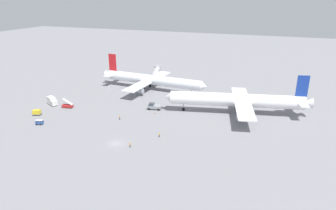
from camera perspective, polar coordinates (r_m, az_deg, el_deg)
The scene contains 13 objects.
ground_plane at distance 99.44m, azimuth -9.87°, elevation -7.19°, with size 600.00×600.00×0.00m, color gray.
airliner_at_gate_left at distance 151.41m, azimuth -3.07°, elevation 4.79°, with size 56.99×40.97×16.33m.
airliner_being_pushed at distance 122.86m, azimuth 13.04°, elevation 0.89°, with size 57.55×39.12×16.75m.
pushback_tug at distance 125.99m, azimuth -2.67°, elevation -0.26°, with size 9.07×4.06×2.86m.
gse_catering_truck_tall at distance 140.03m, azimuth -21.23°, elevation 0.71°, with size 6.30×4.75×3.50m.
gse_stair_truck_yellow at distance 134.53m, azimuth -18.60°, elevation -0.07°, with size 4.85×2.68×4.06m.
gse_baggage_cart_near_cluster at distance 121.11m, azimuth -23.30°, elevation -3.03°, with size 3.06×2.27×1.71m.
gse_container_dolly_flat at distance 130.75m, azimuth -23.73°, elevation -1.27°, with size 3.75×3.13×2.15m.
ground_crew_ramp_agent_by_cones at distance 95.91m, azimuth -7.20°, elevation -7.53°, with size 0.36×0.47×1.71m.
ground_crew_marshaller_foreground at distance 101.71m, azimuth -1.66°, elevation -5.69°, with size 0.36×0.36×1.64m.
ground_crew_wing_walker_right at distance 116.95m, azimuth -9.20°, elevation -2.38°, with size 0.49×0.36×1.62m.
traffic_cone_nose_left at distance 121.48m, azimuth -2.54°, elevation -1.53°, with size 0.44×0.44×0.60m.
jet_bridge at distance 173.39m, azimuth -2.27°, elevation 6.41°, with size 9.03×21.59×5.62m.
Camera 1 is at (46.28, -75.42, 45.38)m, focal length 31.98 mm.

